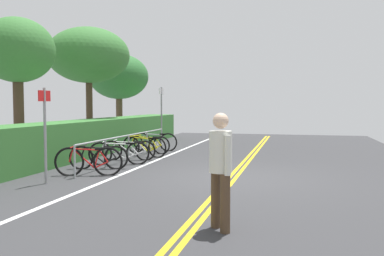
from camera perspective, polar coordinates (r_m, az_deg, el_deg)
name	(u,v)px	position (r m, az deg, el deg)	size (l,w,h in m)	color
ground_plane	(233,178)	(10.06, 5.71, -7.00)	(29.33, 10.72, 0.05)	#353538
centre_line_yellow_inner	(236,177)	(10.05, 6.17, -6.86)	(26.40, 0.10, 0.00)	gold
centre_line_yellow_outer	(230,177)	(10.07, 5.26, -6.83)	(26.40, 0.10, 0.00)	gold
bike_lane_stripe_white	(126,173)	(10.82, -9.18, -6.15)	(26.40, 0.12, 0.00)	white
bike_rack	(129,141)	(13.08, -8.82, -1.77)	(6.61, 0.05, 0.82)	#9EA0A5
bicycle_0	(89,161)	(10.51, -14.21, -4.53)	(0.59, 1.65, 0.76)	black
bicycle_1	(99,157)	(11.52, -12.87, -4.00)	(0.57, 1.59, 0.69)	black
bicycle_2	(119,153)	(12.24, -10.13, -3.47)	(0.65, 1.73, 0.72)	black
bicycle_3	(129,150)	(13.15, -8.81, -3.08)	(0.55, 1.68, 0.68)	black
bicycle_4	(144,147)	(13.97, -6.71, -2.58)	(0.56, 1.74, 0.73)	black
bicycle_5	(148,144)	(14.90, -6.09, -2.30)	(0.46, 1.67, 0.68)	black
bicycle_6	(155,142)	(15.74, -5.18, -1.91)	(0.46, 1.77, 0.73)	black
pedestrian	(221,163)	(5.76, 4.00, -4.92)	(0.40, 0.34, 1.66)	#4C3826
sign_post_near	(45,126)	(9.65, -19.82, 0.27)	(0.36, 0.08, 2.14)	gray
sign_post_far	(161,112)	(16.71, -4.28, 2.31)	(0.36, 0.09, 2.48)	gray
hedge_backdrop	(94,136)	(15.28, -13.45, -1.13)	(15.56, 1.35, 1.22)	#387533
tree_mid	(17,52)	(14.58, -23.19, 9.77)	(2.39, 2.39, 4.58)	#473323
tree_far_right	(89,56)	(17.58, -14.22, 9.75)	(3.35, 3.35, 4.92)	#473323
tree_extra	(119,77)	(21.95, -10.16, 7.01)	(3.09, 3.09, 4.40)	brown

